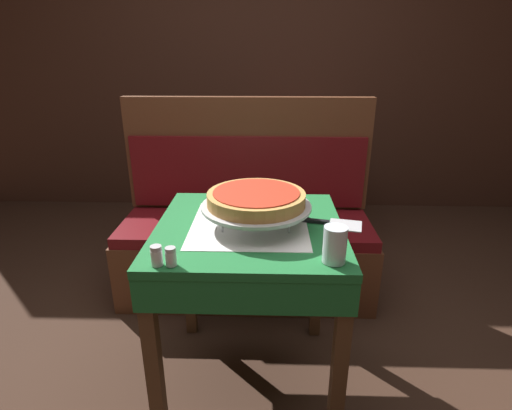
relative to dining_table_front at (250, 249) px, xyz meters
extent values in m
plane|color=#382319|center=(0.00, 0.00, -0.64)|extent=(14.00, 14.00, 0.00)
cube|color=#1E6B33|center=(0.00, 0.00, 0.09)|extent=(0.70, 0.70, 0.03)
cube|color=white|center=(0.00, 0.00, 0.10)|extent=(0.43, 0.43, 0.00)
cube|color=#1E6B33|center=(0.00, 0.00, 0.01)|extent=(0.69, 0.69, 0.12)
cube|color=#4C331E|center=(-0.31, -0.31, -0.28)|extent=(0.05, 0.05, 0.71)
cube|color=#4C331E|center=(0.31, -0.31, -0.28)|extent=(0.05, 0.05, 0.71)
cube|color=#4C331E|center=(-0.31, 0.31, -0.28)|extent=(0.05, 0.05, 0.71)
cube|color=#4C331E|center=(0.31, 0.31, -0.28)|extent=(0.05, 0.05, 0.71)
cube|color=red|center=(0.28, 1.63, 0.08)|extent=(0.67, 0.67, 0.03)
cube|color=white|center=(0.28, 1.63, 0.09)|extent=(0.42, 0.42, 0.00)
cube|color=red|center=(0.28, 1.63, 0.00)|extent=(0.67, 0.67, 0.12)
cube|color=#4C331E|center=(-0.02, 1.33, -0.29)|extent=(0.05, 0.05, 0.70)
cube|color=#4C331E|center=(0.58, 1.33, -0.29)|extent=(0.05, 0.05, 0.70)
cube|color=#4C331E|center=(-0.02, 1.93, -0.29)|extent=(0.05, 0.05, 0.70)
cube|color=#4C331E|center=(0.58, 1.93, -0.29)|extent=(0.05, 0.05, 0.70)
cube|color=brown|center=(-0.05, 0.69, -0.44)|extent=(1.42, 0.52, 0.39)
cube|color=#600F14|center=(-0.05, 0.69, -0.22)|extent=(1.39, 0.51, 0.06)
cube|color=brown|center=(-0.05, 0.92, 0.14)|extent=(1.42, 0.06, 0.66)
cube|color=#600F14|center=(-0.05, 0.88, 0.04)|extent=(1.36, 0.02, 0.42)
cube|color=#3D2319|center=(0.00, 2.16, 0.56)|extent=(6.00, 0.04, 2.40)
cylinder|color=#ADADB2|center=(0.03, 0.14, 0.14)|extent=(0.01, 0.01, 0.06)
cylinder|color=#ADADB2|center=(-0.09, -0.07, 0.14)|extent=(0.01, 0.01, 0.06)
cylinder|color=#ADADB2|center=(0.15, -0.07, 0.14)|extent=(0.01, 0.01, 0.06)
cylinder|color=#ADADB2|center=(0.03, 0.00, 0.17)|extent=(0.28, 0.28, 0.01)
cylinder|color=silver|center=(0.03, 0.00, 0.17)|extent=(0.39, 0.39, 0.01)
cylinder|color=silver|center=(0.03, 0.00, 0.18)|extent=(0.41, 0.41, 0.01)
cylinder|color=#C68E47|center=(0.03, 0.00, 0.21)|extent=(0.36, 0.36, 0.05)
cylinder|color=red|center=(0.03, 0.00, 0.23)|extent=(0.32, 0.32, 0.01)
cube|color=#BCBCC1|center=(0.36, 0.00, 0.11)|extent=(0.14, 0.12, 0.00)
cube|color=black|center=(0.21, 0.04, 0.11)|extent=(0.19, 0.06, 0.01)
cylinder|color=silver|center=(0.27, -0.27, 0.16)|extent=(0.07, 0.07, 0.12)
cylinder|color=silver|center=(-0.27, -0.31, 0.13)|extent=(0.04, 0.04, 0.05)
cylinder|color=#B7B7BC|center=(-0.27, -0.31, 0.16)|extent=(0.03, 0.03, 0.01)
cylinder|color=silver|center=(-0.22, -0.31, 0.13)|extent=(0.03, 0.03, 0.05)
cylinder|color=#B7B7BC|center=(-0.22, -0.31, 0.16)|extent=(0.03, 0.03, 0.01)
cube|color=black|center=(0.29, 1.54, 0.11)|extent=(0.15, 0.15, 0.03)
cylinder|color=black|center=(0.29, 1.54, 0.19)|extent=(0.01, 0.01, 0.13)
cylinder|color=red|center=(0.29, 1.59, 0.17)|extent=(0.04, 0.04, 0.10)
cylinder|color=#99194C|center=(0.29, 1.49, 0.17)|extent=(0.04, 0.04, 0.10)
camera|label=1|loc=(0.07, -1.37, 0.72)|focal=28.00mm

